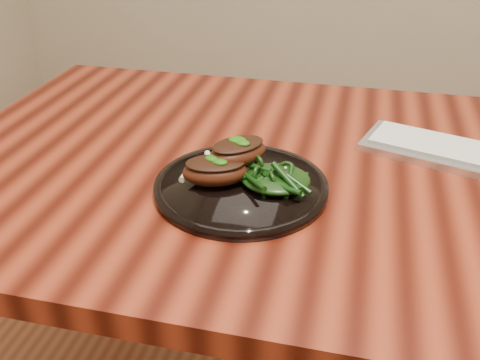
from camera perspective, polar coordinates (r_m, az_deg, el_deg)
name	(u,v)px	position (r m, az deg, el deg)	size (l,w,h in m)	color
desk	(394,217)	(0.95, 16.09, -3.81)	(1.60, 0.80, 0.75)	#380D07
plate	(241,186)	(0.82, 0.12, -0.67)	(0.27, 0.27, 0.02)	black
lamb_chop_front	(215,170)	(0.81, -2.71, 1.07)	(0.11, 0.09, 0.04)	#441A0D
lamb_chop_back	(237,151)	(0.83, -0.27, 3.09)	(0.11, 0.11, 0.04)	#441A0D
herb_smear	(229,162)	(0.87, -1.15, 1.98)	(0.09, 0.06, 0.01)	#114907
greens_heap	(276,175)	(0.81, 3.83, 0.55)	(0.11, 0.10, 0.04)	black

